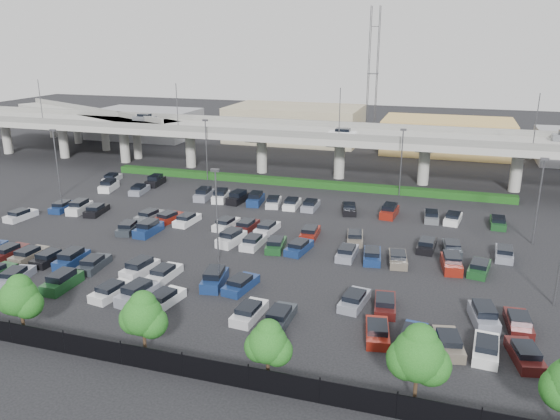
# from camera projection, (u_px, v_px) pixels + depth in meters

# --- Properties ---
(ground) EXTENTS (280.00, 280.00, 0.00)m
(ground) POSITION_uv_depth(u_px,v_px,m) (245.00, 237.00, 66.18)
(ground) COLOR black
(overpass) EXTENTS (150.00, 13.00, 15.80)m
(overpass) POSITION_uv_depth(u_px,v_px,m) (310.00, 136.00, 93.22)
(overpass) COLOR #999890
(overpass) RESTS_ON ground
(on_ramp) EXTENTS (50.93, 30.13, 8.80)m
(on_ramp) POSITION_uv_depth(u_px,v_px,m) (91.00, 116.00, 118.14)
(on_ramp) COLOR #999890
(on_ramp) RESTS_ON ground
(hedge) EXTENTS (66.00, 1.60, 1.10)m
(hedge) POSITION_uv_depth(u_px,v_px,m) (300.00, 183.00, 88.74)
(hedge) COLOR #123710
(hedge) RESTS_ON ground
(fence) EXTENTS (70.00, 0.10, 2.00)m
(fence) POSITION_uv_depth(u_px,v_px,m) (109.00, 351.00, 40.46)
(fence) COLOR black
(fence) RESTS_ON ground
(tree_row) EXTENTS (65.07, 3.66, 5.94)m
(tree_row) POSITION_uv_depth(u_px,v_px,m) (126.00, 312.00, 40.79)
(tree_row) COLOR #332316
(tree_row) RESTS_ON ground
(parked_cars) EXTENTS (63.16, 41.67, 1.67)m
(parked_cars) POSITION_uv_depth(u_px,v_px,m) (220.00, 241.00, 63.11)
(parked_cars) COLOR navy
(parked_cars) RESTS_ON ground
(light_poles) EXTENTS (66.90, 48.38, 10.30)m
(light_poles) POSITION_uv_depth(u_px,v_px,m) (219.00, 181.00, 67.29)
(light_poles) COLOR #45454A
(light_poles) RESTS_ON ground
(distant_buildings) EXTENTS (138.00, 24.00, 9.00)m
(distant_buildings) POSITION_uv_depth(u_px,v_px,m) (401.00, 131.00, 117.70)
(distant_buildings) COLOR gray
(distant_buildings) RESTS_ON ground
(comm_tower) EXTENTS (2.40, 2.40, 30.00)m
(comm_tower) POSITION_uv_depth(u_px,v_px,m) (373.00, 71.00, 127.59)
(comm_tower) COLOR #45454A
(comm_tower) RESTS_ON ground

